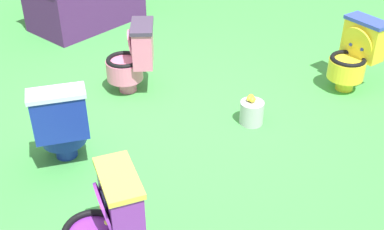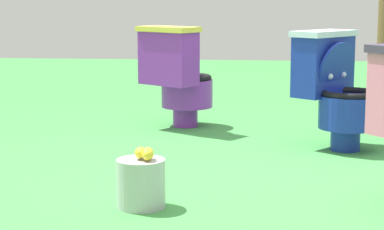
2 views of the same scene
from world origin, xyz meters
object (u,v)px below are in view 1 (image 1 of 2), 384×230
Objects in this scene: toilet_pink at (133,58)px; toilet_purple at (106,224)px; toilet_blue at (61,123)px; lemon_bucket at (252,112)px; toilet_yellow at (355,54)px.

toilet_pink is 1.00× the size of toilet_purple.
toilet_blue is 1.00× the size of toilet_purple.
toilet_pink is at bearing -19.32° from toilet_purple.
toilet_pink is 2.63× the size of lemon_bucket.
toilet_yellow is at bearing -90.53° from toilet_pink.
toilet_yellow is 3.20m from toilet_purple.
toilet_blue is at bearing 144.34° from lemon_bucket.
lemon_bucket is at bearing -53.65° from toilet_purple.
toilet_pink is 1.32m from lemon_bucket.
lemon_bucket is (0.15, -1.29, -0.26)m from toilet_pink.
toilet_pink and toilet_purple have the same top height.
toilet_blue is at bearing 4.10° from toilet_purple.
toilet_purple reaches higher than lemon_bucket.
toilet_yellow is 1.31m from lemon_bucket.
lemon_bucket is at bearing 4.06° from toilet_blue.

